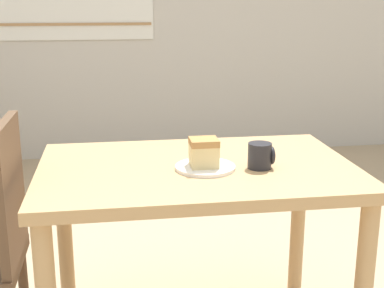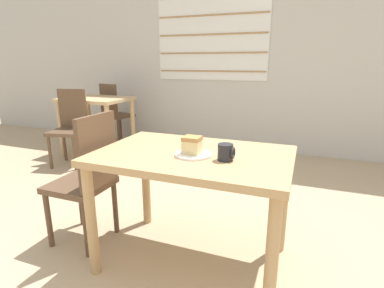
{
  "view_description": "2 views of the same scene",
  "coord_description": "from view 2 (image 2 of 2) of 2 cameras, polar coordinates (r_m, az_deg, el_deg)",
  "views": [
    {
      "loc": [
        -0.22,
        -1.31,
        1.26
      ],
      "look_at": [
        0.04,
        0.38,
        0.79
      ],
      "focal_mm": 50.0,
      "sensor_mm": 36.0,
      "label": 1
    },
    {
      "loc": [
        0.63,
        -1.08,
        1.2
      ],
      "look_at": [
        0.07,
        0.38,
        0.77
      ],
      "focal_mm": 28.0,
      "sensor_mm": 36.0,
      "label": 2
    }
  ],
  "objects": [
    {
      "name": "wall_back",
      "position": [
        4.16,
        12.83,
        17.92
      ],
      "size": [
        10.0,
        0.1,
        2.8
      ],
      "color": "beige",
      "rests_on": "ground_plane"
    },
    {
      "name": "chair_far_corner",
      "position": [
        3.83,
        -22.22,
        3.31
      ],
      "size": [
        0.44,
        0.44,
        0.89
      ],
      "rotation": [
        0.0,
        0.0,
        0.22
      ],
      "color": "brown",
      "rests_on": "ground_plane"
    },
    {
      "name": "plate",
      "position": [
        1.63,
        0.25,
        -1.99
      ],
      "size": [
        0.2,
        0.2,
        0.01
      ],
      "color": "white",
      "rests_on": "dining_table_near"
    },
    {
      "name": "cake_slice",
      "position": [
        1.62,
        0.0,
        -0.19
      ],
      "size": [
        0.09,
        0.09,
        0.09
      ],
      "color": "#E5CC89",
      "rests_on": "plate"
    },
    {
      "name": "coffee_mug",
      "position": [
        1.55,
        6.5,
        -1.57
      ],
      "size": [
        0.09,
        0.08,
        0.09
      ],
      "color": "#232328",
      "rests_on": "dining_table_near"
    },
    {
      "name": "dining_table_far",
      "position": [
        4.18,
        -17.75,
        6.55
      ],
      "size": [
        0.84,
        0.66,
        0.74
      ],
      "color": "tan",
      "rests_on": "ground_plane"
    },
    {
      "name": "dining_table_near",
      "position": [
        1.72,
        0.18,
        -4.9
      ],
      "size": [
        1.09,
        0.72,
        0.7
      ],
      "color": "tan",
      "rests_on": "ground_plane"
    },
    {
      "name": "chair_near_window",
      "position": [
        2.08,
        -19.3,
        -5.95
      ],
      "size": [
        0.37,
        0.37,
        0.89
      ],
      "rotation": [
        0.0,
        0.0,
        -1.57
      ],
      "color": "brown",
      "rests_on": "ground_plane"
    },
    {
      "name": "chair_far_opposite",
      "position": [
        4.65,
        -14.47,
        5.92
      ],
      "size": [
        0.45,
        0.45,
        0.89
      ],
      "rotation": [
        0.0,
        0.0,
        2.89
      ],
      "color": "brown",
      "rests_on": "ground_plane"
    }
  ]
}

